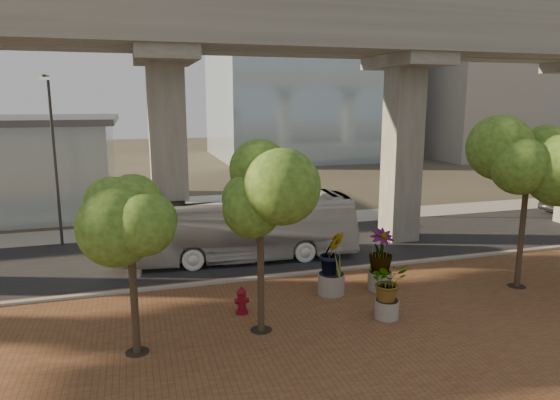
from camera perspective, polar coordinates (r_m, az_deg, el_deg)
name	(u,v)px	position (r m, az deg, el deg)	size (l,w,h in m)	color
ground	(306,260)	(23.69, 2.96, -6.85)	(160.00, 160.00, 0.00)	#393429
brick_plaza	(389,334)	(16.90, 12.31, -14.75)	(70.00, 13.00, 0.06)	brown
asphalt_road	(293,248)	(25.49, 1.46, -5.46)	(90.00, 8.00, 0.04)	black
curb_strip	(321,272)	(21.89, 4.72, -8.20)	(70.00, 0.25, 0.16)	#97968D
far_sidewalk	(265,223)	(30.58, -1.72, -2.59)	(90.00, 3.00, 0.06)	#97968D
transit_viaduct	(293,102)	(24.40, 1.54, 11.10)	(72.00, 5.60, 12.40)	gray
midrise_block	(488,65)	(73.27, 22.70, 14.09)	(18.00, 16.00, 24.00)	gray
transit_bus	(238,228)	(23.33, -4.86, -3.18)	(2.62, 11.15, 3.11)	silver
fire_hydrant	(242,301)	(17.78, -4.40, -11.39)	(0.48, 0.44, 0.97)	maroon
planter_front	(388,284)	(17.50, 12.22, -9.39)	(1.81, 1.81, 1.99)	gray
planter_right	(381,254)	(19.90, 11.44, -6.02)	(2.27, 2.27, 2.42)	#B0A89F
planter_left	(332,256)	(19.17, 5.94, -6.36)	(2.27, 2.27, 2.50)	#A49C94
street_tree_far_west	(129,214)	(14.57, -16.88, -1.57)	(3.45, 3.45, 5.78)	#443627
street_tree_near_west	(260,196)	(15.33, -2.29, 0.44)	(3.65, 3.65, 6.11)	#443627
street_tree_near_east	(529,156)	(21.28, 26.60, 4.50)	(4.38, 4.38, 7.25)	#443627
streetlamp_west	(54,150)	(27.34, -24.46, 5.27)	(0.42, 1.24, 8.53)	#2D2E32
streetlamp_east	(404,141)	(32.17, 14.00, 6.58)	(0.42, 1.22, 8.40)	#2D2E32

